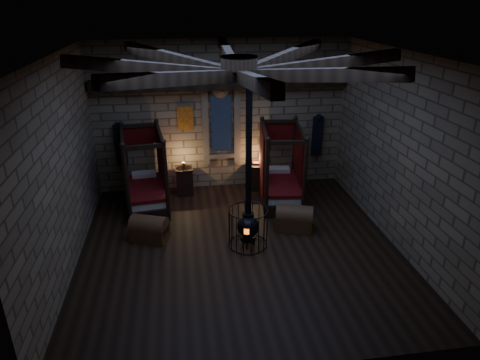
{
  "coord_description": "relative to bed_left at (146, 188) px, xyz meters",
  "views": [
    {
      "loc": [
        -1.2,
        -8.16,
        5.2
      ],
      "look_at": [
        0.11,
        0.6,
        1.39
      ],
      "focal_mm": 32.0,
      "sensor_mm": 36.0,
      "label": 1
    }
  ],
  "objects": [
    {
      "name": "nightstand_left",
      "position": [
        1.03,
        0.59,
        -0.1
      ],
      "size": [
        0.51,
        0.49,
        0.97
      ],
      "rotation": [
        0.0,
        0.0,
        0.03
      ],
      "color": "black",
      "rests_on": "ground"
    },
    {
      "name": "trunk_left",
      "position": [
        0.15,
        -1.79,
        -0.24
      ],
      "size": [
        0.95,
        0.79,
        0.6
      ],
      "rotation": [
        0.0,
        0.0,
        -0.38
      ],
      "color": "#56331B",
      "rests_on": "ground"
    },
    {
      "name": "stove",
      "position": [
        2.35,
        -2.39,
        0.07
      ],
      "size": [
        0.88,
        0.88,
        4.05
      ],
      "rotation": [
        0.0,
        0.0,
        -0.34
      ],
      "color": "black",
      "rests_on": "ground"
    },
    {
      "name": "nightstand_right",
      "position": [
        3.09,
        0.63,
        -0.12
      ],
      "size": [
        0.55,
        0.54,
        0.83
      ],
      "rotation": [
        0.0,
        0.0,
        -0.19
      ],
      "color": "black",
      "rests_on": "ground"
    },
    {
      "name": "bed_left",
      "position": [
        0.0,
        0.0,
        0.0
      ],
      "size": [
        1.26,
        2.06,
        2.05
      ],
      "rotation": [
        0.0,
        0.0,
        0.12
      ],
      "color": "black",
      "rests_on": "ground"
    },
    {
      "name": "room",
      "position": [
        2.15,
        -2.35,
        3.24
      ],
      "size": [
        7.02,
        7.02,
        4.29
      ],
      "color": "black",
      "rests_on": "ground"
    },
    {
      "name": "trunk_right",
      "position": [
        3.58,
        -1.82,
        -0.22
      ],
      "size": [
        0.99,
        0.79,
        0.64
      ],
      "rotation": [
        0.0,
        0.0,
        -0.32
      ],
      "color": "#56331B",
      "rests_on": "ground"
    },
    {
      "name": "bed_right",
      "position": [
        3.61,
        -0.23,
        0.0
      ],
      "size": [
        1.27,
        2.08,
        2.06
      ],
      "rotation": [
        0.0,
        0.0,
        -0.12
      ],
      "color": "black",
      "rests_on": "ground"
    }
  ]
}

